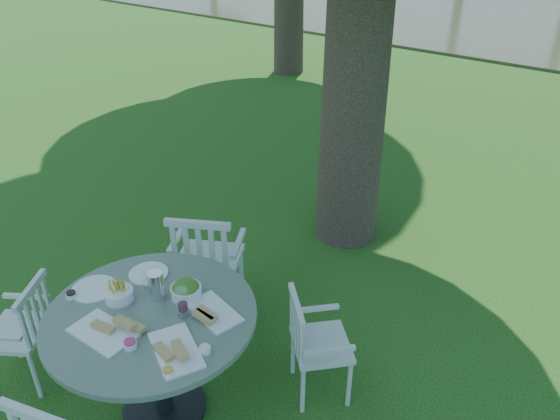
# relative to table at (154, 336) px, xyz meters

# --- Properties ---
(ground) EXTENTS (140.00, 140.00, 0.00)m
(ground) POSITION_rel_table_xyz_m (-0.13, 1.28, -0.67)
(ground) COLOR #123B0C
(ground) RESTS_ON ground
(table) EXTENTS (1.29, 1.29, 0.85)m
(table) POSITION_rel_table_xyz_m (0.00, 0.00, 0.00)
(table) COLOR black
(table) RESTS_ON ground
(chair_ne) EXTENTS (0.56, 0.56, 0.81)m
(chair_ne) POSITION_rel_table_xyz_m (0.68, 0.74, -0.20)
(chair_ne) COLOR silver
(chair_ne) RESTS_ON ground
(chair_nw) EXTENTS (0.66, 0.65, 0.99)m
(chair_nw) POSITION_rel_table_xyz_m (-0.42, 0.89, -0.09)
(chair_nw) COLOR silver
(chair_nw) RESTS_ON ground
(chair_sw) EXTENTS (0.55, 0.56, 0.82)m
(chair_sw) POSITION_rel_table_xyz_m (-0.94, -0.34, -0.19)
(chair_sw) COLOR silver
(chair_sw) RESTS_ON ground
(tableware) EXTENTS (1.19, 0.79, 0.20)m
(tableware) POSITION_rel_table_xyz_m (-0.03, 0.05, 0.22)
(tableware) COLOR white
(tableware) RESTS_ON table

